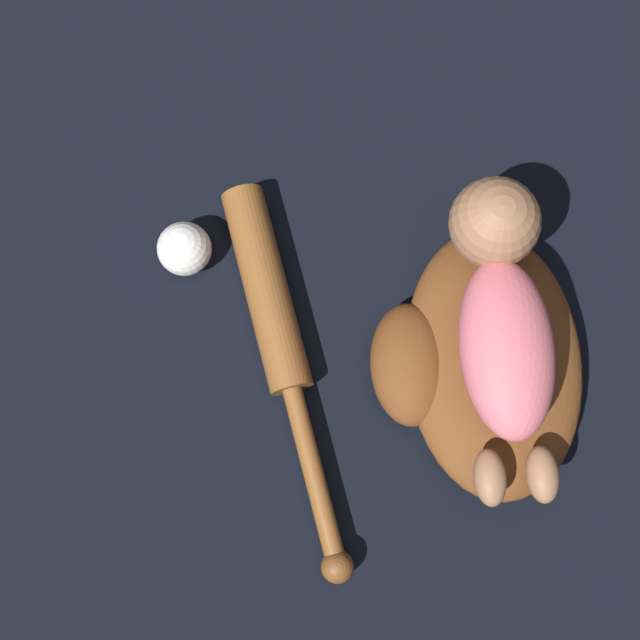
{
  "coord_description": "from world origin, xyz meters",
  "views": [
    {
      "loc": [
        -0.13,
        0.23,
        1.1
      ],
      "look_at": [
        0.11,
        0.17,
        0.07
      ],
      "focal_mm": 50.0,
      "sensor_mm": 36.0,
      "label": 1
    }
  ],
  "objects_px": {
    "baseball_glove": "(479,362)",
    "baby_figure": "(503,308)",
    "baseball": "(184,249)",
    "baseball_bat": "(277,329)"
  },
  "relations": [
    {
      "from": "baseball_glove",
      "to": "baseball_bat",
      "type": "distance_m",
      "value": 0.25
    },
    {
      "from": "baseball_glove",
      "to": "baseball_bat",
      "type": "relative_size",
      "value": 0.75
    },
    {
      "from": "baseball_bat",
      "to": "baseball",
      "type": "distance_m",
      "value": 0.16
    },
    {
      "from": "baseball_glove",
      "to": "baseball_bat",
      "type": "xyz_separation_m",
      "value": [
        0.1,
        0.23,
        -0.01
      ]
    },
    {
      "from": "baby_figure",
      "to": "baseball_bat",
      "type": "bearing_deg",
      "value": 76.04
    },
    {
      "from": "baseball",
      "to": "baseball_bat",
      "type": "bearing_deg",
      "value": -145.71
    },
    {
      "from": "baseball_glove",
      "to": "baseball",
      "type": "relative_size",
      "value": 5.46
    },
    {
      "from": "baseball_glove",
      "to": "baby_figure",
      "type": "relative_size",
      "value": 1.0
    },
    {
      "from": "baseball",
      "to": "baby_figure",
      "type": "bearing_deg",
      "value": -119.26
    },
    {
      "from": "baseball_bat",
      "to": "baby_figure",
      "type": "bearing_deg",
      "value": -103.96
    }
  ]
}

